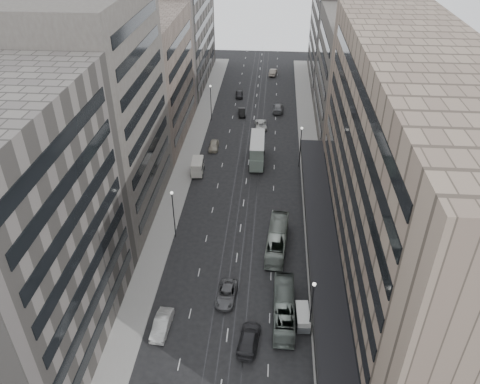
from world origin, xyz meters
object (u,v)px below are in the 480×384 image
(bus_near, at_px, (284,308))
(sedan_2, at_px, (226,294))
(sedan_1, at_px, (162,325))
(panel_van, at_px, (197,166))
(bus_far, at_px, (277,239))
(vw_microbus, at_px, (302,317))
(double_decker, at_px, (257,150))

(bus_near, distance_m, sedan_2, 7.83)
(sedan_1, bearing_deg, panel_van, 95.54)
(sedan_1, relative_size, sedan_2, 0.97)
(panel_van, bearing_deg, bus_far, -57.03)
(bus_far, xyz_separation_m, vw_microbus, (3.24, -14.23, -0.43))
(bus_far, bearing_deg, vw_microbus, 107.19)
(bus_far, xyz_separation_m, sedan_1, (-13.64, -16.48, -0.72))
(sedan_2, bearing_deg, bus_near, -14.36)
(bus_near, bearing_deg, sedan_2, -18.75)
(panel_van, xyz_separation_m, sedan_1, (1.28, -36.72, -0.70))
(bus_near, xyz_separation_m, bus_far, (-0.97, 13.31, 0.08))
(sedan_2, bearing_deg, panel_van, 109.75)
(bus_far, height_order, sedan_1, bus_far)
(bus_far, height_order, panel_van, bus_far)
(vw_microbus, xyz_separation_m, sedan_2, (-9.65, 3.43, -0.40))
(vw_microbus, height_order, panel_van, panel_van)
(panel_van, distance_m, sedan_2, 32.19)
(double_decker, xyz_separation_m, panel_van, (-10.83, -5.04, -1.20))
(double_decker, distance_m, sedan_1, 42.88)
(bus_near, bearing_deg, double_decker, -82.50)
(sedan_1, bearing_deg, bus_near, 15.82)
(bus_near, height_order, vw_microbus, bus_near)
(vw_microbus, bearing_deg, bus_near, 154.32)
(panel_van, height_order, sedan_2, panel_van)
(bus_near, xyz_separation_m, double_decker, (-5.06, 38.59, 1.26))
(bus_far, xyz_separation_m, panel_van, (-14.92, 20.24, -0.02))
(bus_near, bearing_deg, sedan_1, 12.30)
(bus_far, distance_m, double_decker, 25.64)
(vw_microbus, distance_m, sedan_2, 10.26)
(bus_near, relative_size, double_decker, 1.14)
(bus_near, height_order, sedan_1, bus_near)
(bus_far, relative_size, panel_van, 2.46)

